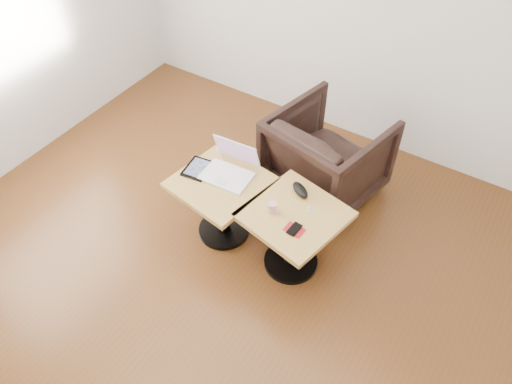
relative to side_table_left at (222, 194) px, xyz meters
The scene contains 11 objects.
room_shell 1.12m from the side_table_left, 66.57° to the right, with size 4.52×4.52×2.71m.
side_table_left is the anchor object (origin of this frame).
side_table_right 0.60m from the side_table_left, ahead, with size 0.72×0.72×0.55m.
laptop 0.21m from the side_table_left, 83.43° to the left, with size 0.37×0.34×0.24m.
tablet 0.25m from the side_table_left, behind, with size 0.21×0.25×0.02m.
charging_adapter 0.37m from the side_table_left, 127.24° to the left, with size 0.04×0.04×0.02m, color white.
glasses_case 0.59m from the side_table_left, 20.53° to the left, with size 0.17×0.07×0.05m, color black.
striped_cup 0.50m from the side_table_left, ahead, with size 0.06×0.06×0.08m, color #CB5465.
earbuds_tangle 0.70m from the side_table_left, ahead, with size 0.08×0.05×0.02m.
phone_on_sleeve 0.69m from the side_table_left, ahead, with size 0.13×0.12×0.02m.
armchair 0.95m from the side_table_left, 61.89° to the left, with size 0.80×0.82×0.75m, color black.
Camera 1 is at (1.32, -1.43, 3.03)m, focal length 35.00 mm.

